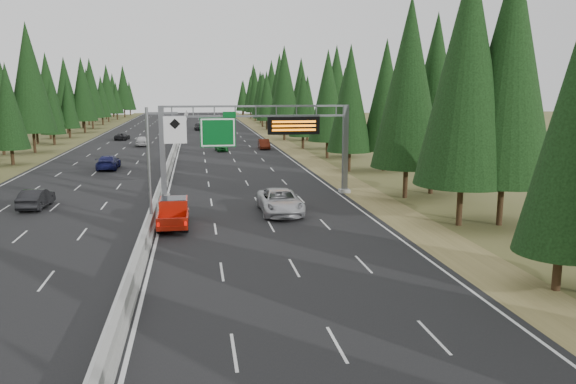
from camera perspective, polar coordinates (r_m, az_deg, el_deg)
The scene contains 19 objects.
road at distance 93.61m, azimuth -11.26°, elevation 4.60°, with size 32.00×260.00×0.08m, color black.
shoulder_right at distance 94.70m, azimuth -0.40°, elevation 4.86°, with size 3.60×260.00×0.06m, color olive.
shoulder_left at distance 95.87m, azimuth -21.98°, elevation 4.17°, with size 3.60×260.00×0.06m, color brown.
median_barrier at distance 93.57m, azimuth -11.27°, elevation 4.83°, with size 0.70×260.00×0.85m.
sign_gantry at distance 48.50m, azimuth -2.48°, elevation 5.72°, with size 16.75×0.98×7.80m.
hov_sign_pole at distance 38.42m, azimuth -13.11°, elevation 3.39°, with size 2.80×0.50×8.00m.
tree_row_right at distance 80.27m, azimuth 4.57°, elevation 10.27°, with size 11.99×244.25×18.46m.
tree_row_left at distance 87.94m, azimuth -26.35°, elevation 9.03°, with size 11.11×244.67×18.89m.
silver_minivan at distance 41.89m, azimuth -0.81°, elevation -0.97°, with size 2.96×6.42×1.78m, color #B7B8BD.
red_pickup at distance 39.00m, azimuth -11.54°, elevation -1.88°, with size 1.98×5.54×1.80m.
car_ahead_green at distance 84.54m, azimuth -6.79°, elevation 4.61°, with size 1.60×3.99×1.36m, color #176526.
car_ahead_dkred at distance 87.03m, azimuth -2.46°, elevation 4.89°, with size 1.58×4.54×1.50m, color #4C170A.
car_ahead_dkgrey at distance 96.56m, azimuth -7.04°, elevation 5.40°, with size 2.24×5.51×1.60m, color black.
car_ahead_white at distance 132.72m, azimuth -8.82°, elevation 6.70°, with size 2.50×5.42×1.51m, color #BBBBBB.
car_ahead_far at distance 128.01m, azimuth -9.03°, elevation 6.59°, with size 1.95×4.84×1.65m, color black.
car_onc_near at distance 47.94m, azimuth -24.23°, elevation -0.60°, with size 1.62×4.64×1.53m, color black.
car_onc_blue at distance 68.11m, azimuth -17.79°, elevation 2.90°, with size 2.28×5.61×1.63m, color #16184F.
car_onc_white at distance 94.50m, azimuth -14.63°, elevation 5.05°, with size 1.95×4.85×1.65m, color silver.
car_onc_far at distance 106.92m, azimuth -16.49°, elevation 5.45°, with size 2.13×4.61×1.28m, color black.
Camera 1 is at (3.13, -13.10, 9.28)m, focal length 35.00 mm.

